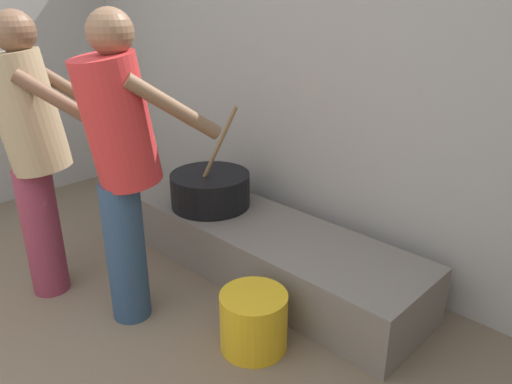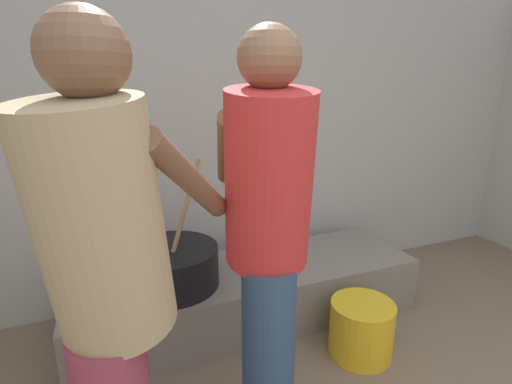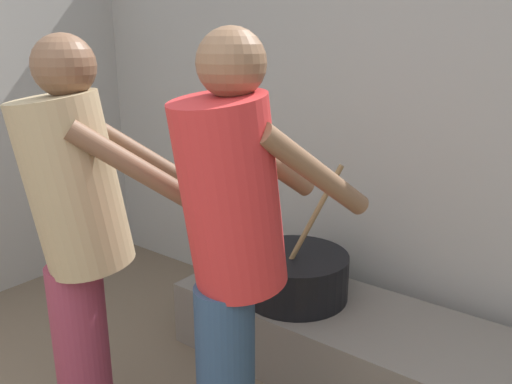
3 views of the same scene
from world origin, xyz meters
The scene contains 6 objects.
block_enclosure_rear centered at (0.00, 2.64, 1.04)m, with size 5.13×0.20×2.07m, color #ADA8A0.
hearth_ledge centered at (-0.09, 2.12, 0.16)m, with size 2.02×0.60×0.33m, color slate.
cooking_pot_main centered at (-0.54, 2.10, 0.43)m, with size 0.50×0.50×0.67m.
cook_in_red_shirt centered at (-0.31, 1.36, 0.89)m, with size 0.49×0.71×1.55m.
cook_in_tan_shirt centered at (-0.84, 1.16, 0.88)m, with size 0.65×0.70×1.54m.
bucket_yellow_plastic centered at (0.33, 1.60, 0.15)m, with size 0.33×0.33×0.29m, color gold.
Camera 2 is at (-0.82, 0.20, 1.37)m, focal length 26.99 mm.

